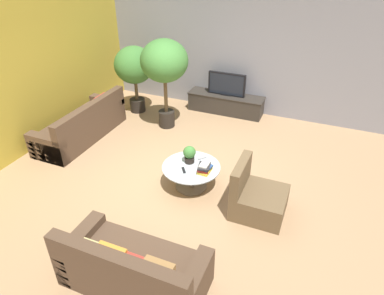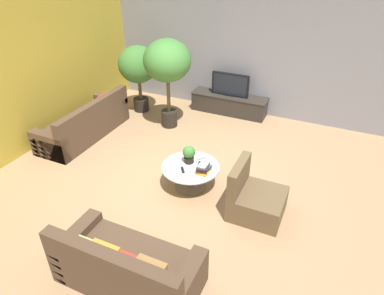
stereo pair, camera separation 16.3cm
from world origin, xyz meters
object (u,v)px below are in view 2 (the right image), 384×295
Objects in this scene: coffee_table at (190,172)px; potted_palm_corner at (167,64)px; media_console at (229,104)px; potted_palm_tall at (138,67)px; couch_by_wall at (86,124)px; television at (230,85)px; couch_near_entry at (127,268)px; armchair_wicker at (254,199)px; potted_plant_tabletop at (189,154)px.

potted_palm_corner is (-1.40, 1.88, 1.16)m from coffee_table.
coffee_table is (0.38, -3.10, 0.06)m from media_console.
potted_palm_tall is 0.82× the size of potted_palm_corner.
couch_by_wall is (-2.44, -2.40, 0.05)m from media_console.
coffee_table is 2.90m from couch_by_wall.
television reaches higher than couch_near_entry.
couch_near_entry is at bearing -69.18° from potted_palm_corner.
potted_palm_corner is at bearing 126.70° from coffee_table.
coffee_table is 0.61× the size of potted_palm_tall.
armchair_wicker is at bearing -38.81° from potted_palm_corner.
potted_palm_tall is at bearing 136.30° from coffee_table.
potted_palm_corner reaches higher than potted_palm_tall.
television is 0.56× the size of potted_palm_tall.
media_console is at bearing 25.32° from armchair_wicker.
couch_near_entry is 4.43m from potted_palm_corner.
television is 1.06× the size of armchair_wicker.
potted_palm_tall is (-2.55, 4.44, 0.83)m from couch_near_entry.
armchair_wicker is (1.18, -0.20, -0.02)m from coffee_table.
couch_by_wall is at bearing -135.42° from media_console.
couch_near_entry reaches higher than media_console.
coffee_table is at bearing -83.03° from television.
couch_by_wall is 2.56× the size of armchair_wicker.
television reaches higher than coffee_table.
couch_near_entry is 5.73× the size of potted_plant_tabletop.
armchair_wicker reaches higher than couch_near_entry.
television is at bearing 95.73° from potted_plant_tabletop.
couch_by_wall is 1.87m from potted_palm_tall.
coffee_table is 3.46m from potted_palm_tall.
couch_near_entry is 0.90× the size of potted_palm_corner.
television is 3.15m from coffee_table.
media_console is at bearing -84.55° from couch_near_entry.
media_console is 3.02m from potted_plant_tabletop.
coffee_table is at bearing -54.78° from potted_plant_tabletop.
coffee_table is at bearing -83.03° from media_console.
couch_by_wall is 7.10× the size of potted_plant_tabletop.
couch_by_wall is 1.24× the size of couch_near_entry.
potted_palm_tall is 3.27m from potted_plant_tabletop.
potted_palm_tall reaches higher than couch_near_entry.
potted_palm_corner reaches higher than media_console.
couch_by_wall and couch_near_entry have the same top height.
couch_by_wall is at bearing 167.98° from potted_plant_tabletop.
potted_palm_corner is at bearing 51.19° from armchair_wicker.
media_console is 3.64m from armchair_wicker.
potted_plant_tabletop reaches higher than media_console.
potted_palm_corner is 2.37m from potted_plant_tabletop.
media_console is at bearing 95.72° from potted_plant_tabletop.
coffee_table is at bearing -86.78° from couch_near_entry.
potted_plant_tabletop is at bearing -43.23° from potted_palm_tall.
couch_near_entry reaches higher than potted_plant_tabletop.
media_console is 0.49m from television.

